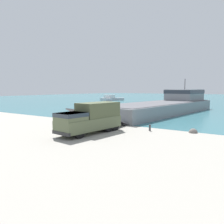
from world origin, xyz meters
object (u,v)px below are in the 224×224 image
(soldier_on_ramp, at_px, (78,120))
(mooring_bollard, at_px, (150,127))
(military_truck, at_px, (91,118))
(moored_boat_b, at_px, (113,99))
(landing_craft, at_px, (167,104))
(moored_boat_a, at_px, (106,99))

(soldier_on_ramp, height_order, mooring_bollard, soldier_on_ramp)
(military_truck, bearing_deg, moored_boat_b, -142.08)
(landing_craft, distance_m, soldier_on_ramp, 23.35)
(landing_craft, relative_size, military_truck, 4.56)
(moored_boat_b, bearing_deg, military_truck, -9.84)
(moored_boat_b, bearing_deg, landing_craft, 5.69)
(military_truck, xyz_separation_m, moored_boat_a, (-34.31, 52.40, -0.88))
(moored_boat_b, bearing_deg, moored_boat_a, -44.88)
(military_truck, bearing_deg, landing_craft, -173.00)
(soldier_on_ramp, relative_size, moored_boat_b, 0.22)
(moored_boat_a, height_order, mooring_bollard, moored_boat_a)
(soldier_on_ramp, height_order, moored_boat_b, moored_boat_b)
(military_truck, relative_size, mooring_bollard, 10.73)
(moored_boat_a, bearing_deg, moored_boat_b, 25.34)
(landing_craft, bearing_deg, moored_boat_b, 144.28)
(landing_craft, xyz_separation_m, soldier_on_ramp, (-3.10, -23.13, -0.58))
(mooring_bollard, bearing_deg, landing_craft, 103.70)
(landing_craft, distance_m, moored_boat_a, 44.27)
(military_truck, bearing_deg, soldier_on_ramp, -106.03)
(landing_craft, height_order, moored_boat_b, landing_craft)
(military_truck, distance_m, soldier_on_ramp, 3.41)
(moored_boat_a, distance_m, moored_boat_b, 4.40)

